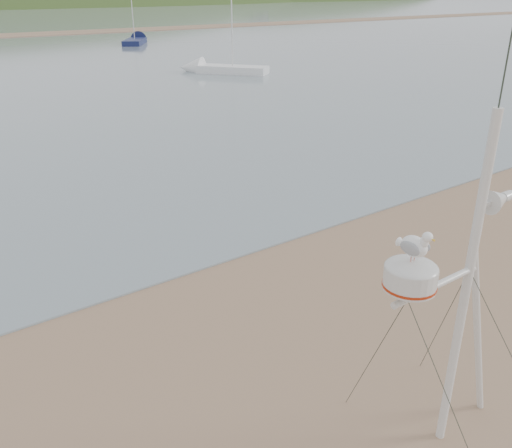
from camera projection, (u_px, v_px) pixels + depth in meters
mast_rig at (454, 361)px, 6.55m from camera, size 2.32×2.48×5.25m
sailboat_blue_far at (138, 40)px, 58.23m from camera, size 5.44×6.89×7.09m
sailboat_white_near at (211, 68)px, 37.49m from camera, size 5.04×6.00×6.33m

